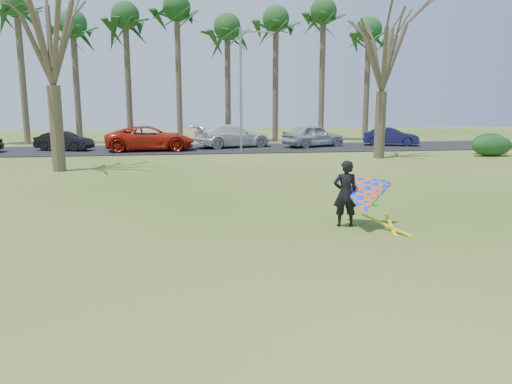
{
  "coord_description": "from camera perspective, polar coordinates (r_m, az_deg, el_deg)",
  "views": [
    {
      "loc": [
        -1.94,
        -10.91,
        3.53
      ],
      "look_at": [
        0.0,
        2.0,
        1.1
      ],
      "focal_mm": 35.0,
      "sensor_mm": 36.0,
      "label": 1
    }
  ],
  "objects": [
    {
      "name": "streetlight",
      "position": [
        33.18,
        -1.47,
        12.15
      ],
      "size": [
        2.28,
        0.18,
        8.0
      ],
      "color": "gray",
      "rests_on": "ground"
    },
    {
      "name": "car_3",
      "position": [
        36.95,
        -2.7,
        6.44
      ],
      "size": [
        6.2,
        4.04,
        1.67
      ],
      "primitive_type": "imported",
      "rotation": [
        0.0,
        0.0,
        1.89
      ],
      "color": "silver",
      "rests_on": "parking_strip"
    },
    {
      "name": "car_4",
      "position": [
        37.6,
        6.56,
        6.43
      ],
      "size": [
        5.18,
        3.6,
        1.64
      ],
      "primitive_type": "imported",
      "rotation": [
        0.0,
        0.0,
        1.96
      ],
      "color": "#ABB2B9",
      "rests_on": "parking_strip"
    },
    {
      "name": "palm_8",
      "position": [
        44.14,
        7.71,
        19.57
      ],
      "size": [
        4.84,
        4.84,
        12.24
      ],
      "color": "#4C3E2D",
      "rests_on": "ground"
    },
    {
      "name": "hedge_far",
      "position": [
        36.21,
        25.15,
        5.04
      ],
      "size": [
        2.46,
        1.16,
        1.37
      ],
      "primitive_type": "ellipsoid",
      "color": "#163413",
      "rests_on": "ground"
    },
    {
      "name": "palm_4",
      "position": [
        42.58,
        -14.71,
        18.74
      ],
      "size": [
        4.84,
        4.84,
        11.54
      ],
      "color": "#4C402E",
      "rests_on": "ground"
    },
    {
      "name": "car_2",
      "position": [
        35.21,
        -12.01,
        6.02
      ],
      "size": [
        6.17,
        3.13,
        1.67
      ],
      "primitive_type": "imported",
      "rotation": [
        0.0,
        0.0,
        1.63
      ],
      "color": "#B71F0E",
      "rests_on": "parking_strip"
    },
    {
      "name": "car_1",
      "position": [
        36.97,
        -21.09,
        5.45
      ],
      "size": [
        4.12,
        2.54,
        1.28
      ],
      "primitive_type": "imported",
      "rotation": [
        0.0,
        0.0,
        1.24
      ],
      "color": "black",
      "rests_on": "parking_strip"
    },
    {
      "name": "ground",
      "position": [
        11.63,
        1.47,
        -7.13
      ],
      "size": [
        100.0,
        100.0,
        0.0
      ],
      "primitive_type": "plane",
      "color": "#215713",
      "rests_on": "ground"
    },
    {
      "name": "hedge_near",
      "position": [
        34.84,
        25.35,
        4.82
      ],
      "size": [
        2.67,
        1.21,
        1.34
      ],
      "primitive_type": "ellipsoid",
      "color": "#163E19",
      "rests_on": "ground"
    },
    {
      "name": "car_5",
      "position": [
        39.68,
        15.13,
        6.15
      ],
      "size": [
        4.39,
        2.78,
        1.37
      ],
      "primitive_type": "imported",
      "rotation": [
        0.0,
        0.0,
        1.22
      ],
      "color": "#161844",
      "rests_on": "parking_strip"
    },
    {
      "name": "parking_strip",
      "position": [
        36.14,
        -5.44,
        4.94
      ],
      "size": [
        46.0,
        7.0,
        0.06
      ],
      "primitive_type": "cube",
      "color": "black",
      "rests_on": "ground"
    },
    {
      "name": "palm_9",
      "position": [
        45.19,
        12.78,
        17.46
      ],
      "size": [
        4.84,
        4.84,
        10.84
      ],
      "color": "brown",
      "rests_on": "ground"
    },
    {
      "name": "palm_6",
      "position": [
        42.47,
        -3.31,
        18.15
      ],
      "size": [
        4.84,
        4.84,
        10.84
      ],
      "color": "#4C3B2D",
      "rests_on": "ground"
    },
    {
      "name": "palm_7",
      "position": [
        43.12,
        2.29,
        18.96
      ],
      "size": [
        4.84,
        4.84,
        11.54
      ],
      "color": "#46362A",
      "rests_on": "ground"
    },
    {
      "name": "bare_tree_left",
      "position": [
        26.83,
        -22.56,
        17.02
      ],
      "size": [
        6.6,
        6.6,
        9.7
      ],
      "color": "#453929",
      "rests_on": "ground"
    },
    {
      "name": "palm_2",
      "position": [
        44.17,
        -25.7,
        18.66
      ],
      "size": [
        4.84,
        4.84,
        12.24
      ],
      "color": "#4E3F2E",
      "rests_on": "ground"
    },
    {
      "name": "palm_5",
      "position": [
        42.49,
        -9.05,
        19.89
      ],
      "size": [
        4.84,
        4.84,
        12.24
      ],
      "color": "#4D402E",
      "rests_on": "ground"
    },
    {
      "name": "kite_flyer",
      "position": [
        14.1,
        11.94,
        -0.6
      ],
      "size": [
        2.13,
        2.39,
        2.04
      ],
      "color": "black",
      "rests_on": "ground"
    },
    {
      "name": "palm_3",
      "position": [
        43.05,
        -20.22,
        17.44
      ],
      "size": [
        4.84,
        4.84,
        10.84
      ],
      "color": "brown",
      "rests_on": "ground"
    },
    {
      "name": "bare_tree_right",
      "position": [
        31.43,
        14.38,
        15.77
      ],
      "size": [
        6.27,
        6.27,
        9.21
      ],
      "color": "#453929",
      "rests_on": "ground"
    }
  ]
}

